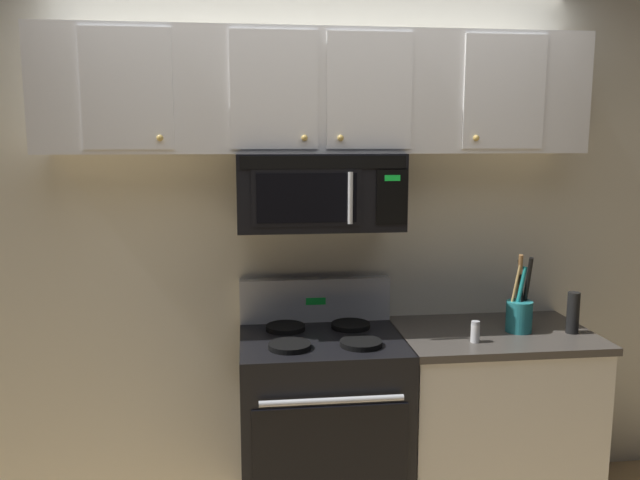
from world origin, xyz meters
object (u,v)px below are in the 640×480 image
at_px(utensil_crock_teal, 519,311).
at_px(pepper_mill, 573,313).
at_px(over_range_microwave, 319,191).
at_px(salt_shaker, 475,332).
at_px(stove_range, 322,424).

height_order(utensil_crock_teal, pepper_mill, utensil_crock_teal).
relative_size(over_range_microwave, utensil_crock_teal, 2.01).
relative_size(salt_shaker, pepper_mill, 0.50).
bearing_deg(stove_range, salt_shaker, -12.64).
relative_size(utensil_crock_teal, salt_shaker, 3.82).
bearing_deg(utensil_crock_teal, salt_shaker, -153.39).
bearing_deg(over_range_microwave, utensil_crock_teal, -8.13).
relative_size(stove_range, over_range_microwave, 1.47).
distance_m(over_range_microwave, utensil_crock_teal, 1.12).
distance_m(salt_shaker, pepper_mill, 0.52).
bearing_deg(salt_shaker, pepper_mill, 9.00).
distance_m(over_range_microwave, salt_shaker, 0.97).
bearing_deg(salt_shaker, over_range_microwave, 158.49).
xyz_separation_m(stove_range, over_range_microwave, (-0.00, 0.12, 1.11)).
distance_m(stove_range, utensil_crock_teal, 1.09).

